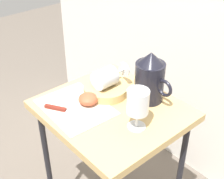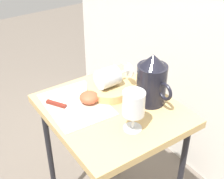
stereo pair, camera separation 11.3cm
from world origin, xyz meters
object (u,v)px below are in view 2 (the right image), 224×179
object	(u,v)px
wine_glass_upright	(134,106)
apple_half_left	(89,97)
pitcher	(152,84)
wine_glass_tipped_near	(109,77)
basket_tray	(109,89)
knife	(64,106)
table	(112,122)

from	to	relation	value
wine_glass_upright	apple_half_left	xyz separation A→B (m)	(-0.22, -0.04, -0.07)
pitcher	apple_half_left	bearing A→B (deg)	-122.56
wine_glass_tipped_near	apple_half_left	world-z (taller)	wine_glass_tipped_near
basket_tray	wine_glass_tipped_near	xyz separation A→B (m)	(0.00, -0.00, 0.06)
pitcher	wine_glass_tipped_near	distance (m)	0.17
basket_tray	knife	size ratio (longest dim) A/B	0.94
basket_tray	apple_half_left	world-z (taller)	apple_half_left
basket_tray	pitcher	bearing A→B (deg)	34.24
wine_glass_upright	knife	xyz separation A→B (m)	(-0.24, -0.14, -0.09)
basket_tray	wine_glass_upright	distance (m)	0.25
pitcher	apple_half_left	size ratio (longest dim) A/B	2.70
knife	basket_tray	bearing A→B (deg)	87.85
basket_tray	apple_half_left	xyz separation A→B (m)	(0.02, -0.10, 0.01)
wine_glass_upright	wine_glass_tipped_near	distance (m)	0.24
wine_glass_upright	knife	world-z (taller)	wine_glass_upright
wine_glass_tipped_near	apple_half_left	size ratio (longest dim) A/B	1.99
table	basket_tray	bearing A→B (deg)	152.80
basket_tray	table	bearing A→B (deg)	-27.20
table	basket_tray	distance (m)	0.14
knife	wine_glass_tipped_near	bearing A→B (deg)	87.15
table	wine_glass_upright	world-z (taller)	wine_glass_upright
pitcher	knife	xyz separation A→B (m)	(-0.15, -0.29, -0.07)
pitcher	apple_half_left	distance (m)	0.24
basket_tray	wine_glass_upright	size ratio (longest dim) A/B	1.20
table	wine_glass_tipped_near	bearing A→B (deg)	153.61
apple_half_left	knife	size ratio (longest dim) A/B	0.39
pitcher	wine_glass_upright	size ratio (longest dim) A/B	1.35
wine_glass_upright	wine_glass_tipped_near	bearing A→B (deg)	166.52
basket_tray	knife	world-z (taller)	basket_tray
table	wine_glass_upright	distance (m)	0.22
basket_tray	knife	bearing A→B (deg)	-92.15
wine_glass_upright	wine_glass_tipped_near	size ratio (longest dim) A/B	1.00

